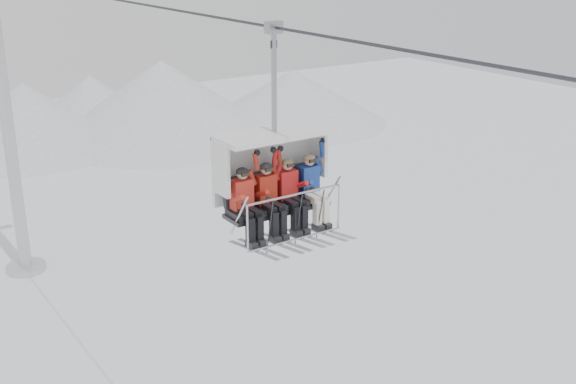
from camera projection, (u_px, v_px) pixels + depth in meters
lift_tower_right at (11, 153)px, 32.15m from camera, size 2.00×1.80×13.48m
haul_cable at (288, 30)px, 12.49m from camera, size 0.06×50.00×0.06m
chairlift_carrier at (271, 167)px, 13.81m from camera, size 2.26×1.17×3.98m
skier_far_left at (245, 202)px, 13.32m from camera, size 0.39×1.69×1.55m
skier_center_left at (269, 197)px, 13.59m from camera, size 0.39×1.69×1.55m
skier_center_right at (290, 192)px, 13.85m from camera, size 0.39×1.69×1.55m
skier_far_right at (312, 187)px, 14.13m from camera, size 0.39×1.69×1.55m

